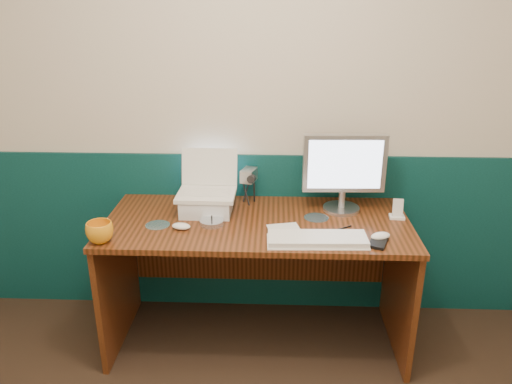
{
  "coord_description": "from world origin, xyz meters",
  "views": [
    {
      "loc": [
        0.16,
        -1.0,
        1.84
      ],
      "look_at": [
        0.07,
        1.23,
        0.97
      ],
      "focal_mm": 35.0,
      "sensor_mm": 36.0,
      "label": 1
    }
  ],
  "objects_px": {
    "laptop": "(206,174)",
    "camcorder": "(249,188)",
    "desk": "(257,282)",
    "keyboard": "(317,240)",
    "mug": "(100,232)",
    "monitor": "(344,172)"
  },
  "relations": [
    {
      "from": "mug",
      "to": "camcorder",
      "type": "relative_size",
      "value": 0.72
    },
    {
      "from": "desk",
      "to": "laptop",
      "type": "relative_size",
      "value": 5.17
    },
    {
      "from": "laptop",
      "to": "monitor",
      "type": "relative_size",
      "value": 0.71
    },
    {
      "from": "keyboard",
      "to": "mug",
      "type": "bearing_deg",
      "value": -179.93
    },
    {
      "from": "keyboard",
      "to": "camcorder",
      "type": "relative_size",
      "value": 2.63
    },
    {
      "from": "mug",
      "to": "laptop",
      "type": "bearing_deg",
      "value": 38.85
    },
    {
      "from": "monitor",
      "to": "mug",
      "type": "xyz_separation_m",
      "value": [
        -1.2,
        -0.44,
        -0.17
      ]
    },
    {
      "from": "laptop",
      "to": "camcorder",
      "type": "bearing_deg",
      "value": 34.21
    },
    {
      "from": "mug",
      "to": "camcorder",
      "type": "distance_m",
      "value": 0.86
    },
    {
      "from": "monitor",
      "to": "mug",
      "type": "relative_size",
      "value": 3.41
    },
    {
      "from": "desk",
      "to": "keyboard",
      "type": "distance_m",
      "value": 0.54
    },
    {
      "from": "monitor",
      "to": "camcorder",
      "type": "xyz_separation_m",
      "value": [
        -0.51,
        0.08,
        -0.13
      ]
    },
    {
      "from": "camcorder",
      "to": "desk",
      "type": "bearing_deg",
      "value": -61.6
    },
    {
      "from": "laptop",
      "to": "monitor",
      "type": "distance_m",
      "value": 0.74
    },
    {
      "from": "keyboard",
      "to": "mug",
      "type": "relative_size",
      "value": 3.65
    },
    {
      "from": "keyboard",
      "to": "laptop",
      "type": "bearing_deg",
      "value": 147.75
    },
    {
      "from": "monitor",
      "to": "camcorder",
      "type": "bearing_deg",
      "value": 168.93
    },
    {
      "from": "laptop",
      "to": "monitor",
      "type": "xyz_separation_m",
      "value": [
        0.74,
        0.06,
        -0.0
      ]
    },
    {
      "from": "laptop",
      "to": "camcorder",
      "type": "relative_size",
      "value": 1.73
    },
    {
      "from": "laptop",
      "to": "monitor",
      "type": "height_order",
      "value": "monitor"
    },
    {
      "from": "desk",
      "to": "laptop",
      "type": "distance_m",
      "value": 0.67
    },
    {
      "from": "desk",
      "to": "mug",
      "type": "height_order",
      "value": "mug"
    }
  ]
}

